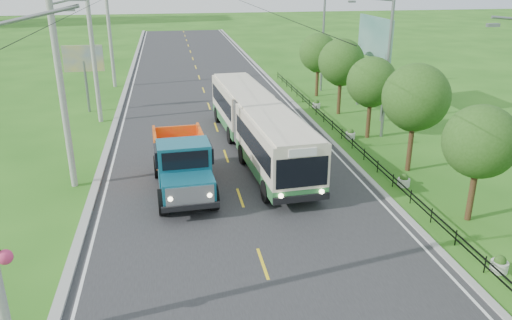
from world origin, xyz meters
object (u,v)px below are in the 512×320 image
object	(u,v)px
tree_third	(415,100)
planter_near	(404,181)
pole_mid	(94,52)
bus	(257,122)
tree_fifth	(341,64)
streetlight_far	(321,37)
pole_near	(62,90)
streetlight_mid	(386,64)
dump_truck	(182,161)
billboard_right	(374,44)
billboard_left	(84,63)
planter_far	(316,104)
tree_back	(318,54)
planter_front	(499,264)
tree_fourth	(371,84)
pole_far	(110,33)
tree_second	(479,145)
planter_mid	(350,134)

from	to	relation	value
tree_third	planter_near	size ratio (longest dim) A/B	8.96
pole_mid	bus	size ratio (longest dim) A/B	0.59
tree_fifth	streetlight_far	size ratio (longest dim) A/B	0.64
pole_near	streetlight_mid	xyz separation A→B (m)	(18.90, 5.00, -0.19)
streetlight_far	dump_truck	distance (m)	24.80
planter_near	dump_truck	size ratio (longest dim) A/B	0.09
billboard_right	planter_near	bearing A→B (deg)	-104.80
planter_near	billboard_left	distance (m)	25.78
tree_fifth	bus	size ratio (longest dim) A/B	0.34
planter_far	pole_near	bearing A→B (deg)	-142.37
tree_fifth	dump_truck	distance (m)	18.06
bus	billboard_left	bearing A→B (deg)	130.55
streetlight_far	planter_far	world-z (taller)	streetlight_far
tree_third	streetlight_mid	size ratio (longest dim) A/B	0.66
tree_fifth	tree_back	distance (m)	6.00
bus	planter_far	bearing A→B (deg)	51.77
tree_back	planter_front	world-z (taller)	tree_back
tree_fourth	billboard_right	xyz separation A→B (m)	(2.44, 5.86, 1.76)
pole_near	planter_near	size ratio (longest dim) A/B	14.93
planter_front	bus	distance (m)	15.85
tree_back	pole_far	bearing A→B (deg)	159.26
pole_far	planter_far	bearing A→B (deg)	-33.12
tree_fourth	planter_near	size ratio (longest dim) A/B	8.06
planter_far	bus	world-z (taller)	bus
billboard_right	planter_front	bearing A→B (deg)	-99.55
pole_mid	bus	bearing A→B (deg)	-40.41
tree_second	streetlight_far	xyz separation A→B (m)	(0.79, 25.86, 1.38)
streetlight_mid	planter_far	distance (m)	9.46
pole_far	planter_mid	xyz separation A→B (m)	(16.86, -19.00, -4.81)
tree_third	planter_mid	distance (m)	7.04
tree_back	planter_front	bearing A→B (deg)	-92.56
streetlight_mid	planter_far	size ratio (longest dim) A/B	13.54
tree_fourth	planter_mid	bearing A→B (deg)	-173.61
billboard_right	bus	xyz separation A→B (m)	(-10.34, -7.70, -3.39)
tree_third	streetlight_far	world-z (taller)	streetlight_far
streetlight_mid	bus	xyz separation A→B (m)	(-8.68, -1.70, -2.94)
tree_second	tree_back	size ratio (longest dim) A/B	0.96
tree_third	planter_mid	size ratio (longest dim) A/B	8.96
billboard_right	dump_truck	world-z (taller)	billboard_right
pole_mid	planter_near	size ratio (longest dim) A/B	14.93
planter_front	dump_truck	xyz separation A→B (m)	(-11.31, 9.35, 1.37)
pole_far	bus	distance (m)	23.30
planter_far	billboard_left	size ratio (longest dim) A/B	0.13
tree_second	planter_mid	xyz separation A→B (m)	(-1.26, 11.86, -3.23)
tree_third	tree_fifth	bearing A→B (deg)	90.00
tree_fifth	streetlight_mid	size ratio (longest dim) A/B	0.64
tree_second	tree_fifth	world-z (taller)	tree_fifth
tree_third	tree_fifth	size ratio (longest dim) A/B	1.03
planter_front	streetlight_far	bearing A→B (deg)	86.11
tree_fourth	billboard_left	world-z (taller)	tree_fourth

